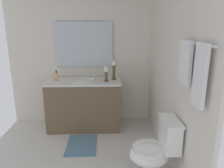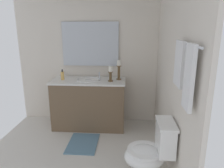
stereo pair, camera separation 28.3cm
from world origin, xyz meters
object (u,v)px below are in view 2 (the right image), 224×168
Objects in this scene: vanity_cabinet at (89,103)px; soap_bottle at (62,76)px; candle_holder_tall at (119,70)px; bath_mat at (83,143)px; mirror at (90,44)px; towel_bar at (188,44)px; towel_center at (189,78)px; sink_basin at (89,82)px; candle_holder_short at (110,73)px; towel_near_vanity at (179,64)px; toilet at (150,153)px.

vanity_cabinet is 0.67m from soap_bottle.
candle_holder_tall is 0.55× the size of bath_mat.
mirror reaches higher than vanity_cabinet.
towel_bar is 0.30m from towel_center.
sink_basin is at bearing -145.39° from towel_bar.
bath_mat is (0.69, -0.52, -1.02)m from candle_holder_tall.
towel_bar is 2.22m from bath_mat.
vanity_cabinet is 0.75m from bath_mat.
sink_basin is 2.23m from towel_center.
candle_holder_tall reaches higher than candle_holder_short.
towel_bar reaches higher than candle_holder_short.
vanity_cabinet is 2.12× the size of bath_mat.
towel_center is (2.12, 1.14, -0.09)m from mirror.
towel_center is (0.34, 0.00, -0.05)m from towel_near_vanity.
towel_center is at bearing 31.66° from sink_basin.
soap_bottle is 0.26× the size of towel_bar.
toilet is (1.44, 0.41, -0.66)m from candle_holder_tall.
candle_holder_short reaches higher than bath_mat.
toilet is at bearing 29.38° from mirror.
towel_bar is at bearing 25.56° from candle_holder_short.
toilet reaches higher than bath_mat.
towel_near_vanity reaches higher than candle_holder_short.
candle_holder_short is at bearing 81.14° from sink_basin.
towel_near_vanity is at bearing 52.37° from bath_mat.
mirror reaches higher than towel_center.
sink_basin is 0.76× the size of towel_center.
sink_basin is (0.00, 0.00, 0.39)m from vanity_cabinet.
sink_basin is 0.42m from candle_holder_short.
towel_bar reaches higher than vanity_cabinet.
mirror is at bearing -151.83° from towel_center.
sink_basin is 0.68m from mirror.
towel_bar is 1.29× the size of towel_center.
toilet is at bearing -121.72° from towel_near_vanity.
towel_center is 2.14m from bath_mat.
candle_holder_tall is 1.73m from towel_near_vanity.
soap_bottle is (0.09, -0.96, -0.10)m from candle_holder_tall.
candle_holder_tall reaches higher than toilet.
towel_bar is 0.26m from towel_near_vanity.
vanity_cabinet is at bearing -90.00° from sink_basin.
mirror reaches higher than towel_bar.
soap_bottle is at bearing -87.44° from vanity_cabinet.
sink_basin is 0.67× the size of bath_mat.
towel_bar is (0.30, 0.22, 1.23)m from toilet.
vanity_cabinet is 1.27× the size of mirror.
towel_near_vanity is (-0.17, -0.02, -0.19)m from towel_bar.
mirror reaches higher than soap_bottle.
mirror reaches higher than towel_near_vanity.
sink_basin is 2.23× the size of soap_bottle.
towel_center is (1.78, 0.75, 0.36)m from candle_holder_short.
towel_near_vanity reaches higher than soap_bottle.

